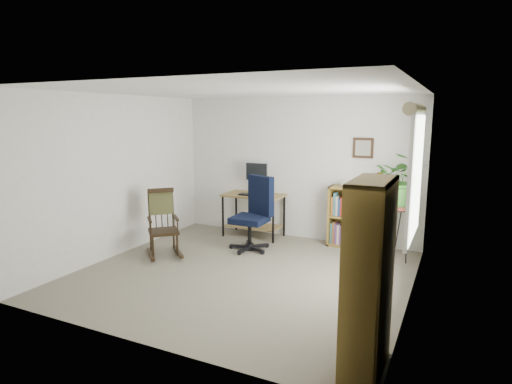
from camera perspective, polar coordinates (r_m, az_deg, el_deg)
The scene contains 18 objects.
floor at distance 5.84m, azimuth -1.73°, elevation -10.82°, with size 4.20×4.00×0.00m, color gray.
ceiling at distance 5.46m, azimuth -1.86°, elevation 13.39°, with size 4.20×4.00×0.00m, color white.
wall_back at distance 7.34m, azimuth 5.41°, elevation 3.14°, with size 4.20×0.00×2.40m, color silver.
wall_front at distance 3.90m, azimuth -15.47°, elevation -3.46°, with size 4.20×0.00×2.40m, color silver.
wall_left at distance 6.75m, azimuth -17.85°, elevation 2.08°, with size 0.00×4.00×2.40m, color silver.
wall_right at distance 4.94m, azimuth 20.38°, elevation -0.89°, with size 0.00×4.00×2.40m, color silver.
window at distance 5.21m, azimuth 20.40°, elevation 1.88°, with size 0.12×1.20×1.50m, color silver, non-canonical shape.
desk at distance 7.48m, azimuth -0.33°, elevation -3.12°, with size 1.04×0.57×0.75m, color olive, non-canonical shape.
monitor at distance 7.48m, azimuth 0.14°, elevation 1.98°, with size 0.46×0.16×0.56m, color silver, non-canonical shape.
keyboard at distance 7.29m, azimuth -0.74°, elevation -0.37°, with size 0.40×0.15×0.03m, color black.
office_chair at distance 6.65m, azimuth -0.86°, elevation -2.87°, with size 0.65×0.65×1.18m, color black, non-canonical shape.
rocking_chair at distance 6.57m, azimuth -12.29°, elevation -3.99°, with size 0.53×0.88×1.02m, color black, non-canonical shape.
low_bookshelf at distance 6.99m, azimuth 13.45°, elevation -3.37°, with size 0.93×0.31×0.98m, color olive, non-canonical shape.
tall_bookshelf at distance 3.62m, azimuth 14.75°, elevation -11.05°, with size 0.30×0.70×1.61m, color olive, non-canonical shape.
plant_stand at distance 6.45m, azimuth 18.48°, elevation -5.08°, with size 0.25×0.25×0.91m, color black, non-canonical shape.
spider_plant at distance 6.26m, azimuth 19.05°, elevation 4.88°, with size 1.69×1.88×1.46m, color #2B5F21.
potted_plant_small at distance 6.85m, azimuth 15.94°, elevation 0.86°, with size 0.13×0.24×0.11m, color #2B5F21.
framed_picture at distance 6.97m, azimuth 14.08°, elevation 5.71°, with size 0.32×0.04×0.32m, color black, non-canonical shape.
Camera 1 is at (2.51, -4.84, 2.09)m, focal length 30.00 mm.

